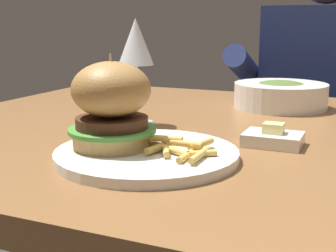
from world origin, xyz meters
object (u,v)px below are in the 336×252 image
object	(u,v)px
main_plate	(147,154)
burger_sandwich	(112,105)
diner_person	(317,138)
soup_bowl	(280,94)
butter_dish	(273,138)
wine_glass	(136,46)

from	to	relation	value
main_plate	burger_sandwich	size ratio (longest dim) A/B	1.96
burger_sandwich	diner_person	world-z (taller)	diner_person
diner_person	main_plate	bearing A→B (deg)	-98.09
burger_sandwich	soup_bowl	world-z (taller)	burger_sandwich
butter_dish	diner_person	bearing A→B (deg)	90.77
butter_dish	burger_sandwich	bearing A→B (deg)	-142.87
burger_sandwich	soup_bowl	size ratio (longest dim) A/B	0.64
burger_sandwich	main_plate	bearing A→B (deg)	5.10
main_plate	soup_bowl	size ratio (longest dim) A/B	1.26
wine_glass	diner_person	xyz separation A→B (m)	(0.26, 0.77, -0.32)
wine_glass	butter_dish	xyz separation A→B (m)	(0.27, -0.05, -0.14)
wine_glass	diner_person	bearing A→B (deg)	71.65
main_plate	wine_glass	size ratio (longest dim) A/B	1.32
burger_sandwich	diner_person	distance (m)	1.03
diner_person	soup_bowl	bearing A→B (deg)	-94.84
butter_dish	diner_person	distance (m)	0.85
butter_dish	diner_person	xyz separation A→B (m)	(-0.01, 0.82, -0.19)
main_plate	diner_person	xyz separation A→B (m)	(0.14, 0.97, -0.18)
wine_glass	butter_dish	distance (m)	0.30
butter_dish	soup_bowl	size ratio (longest dim) A/B	0.43
burger_sandwich	diner_person	bearing A→B (deg)	78.94
burger_sandwich	butter_dish	xyz separation A→B (m)	(0.20, 0.15, -0.06)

